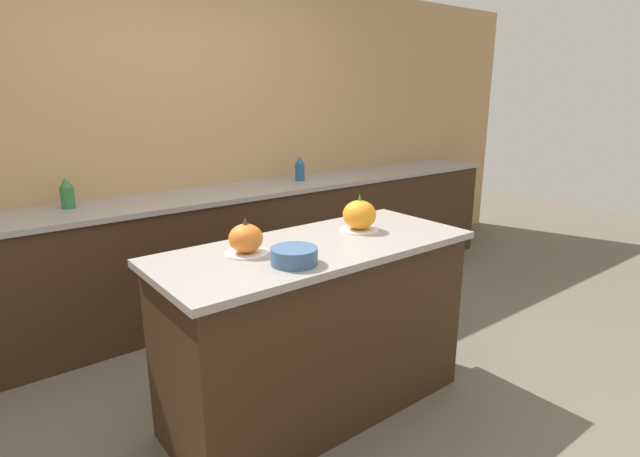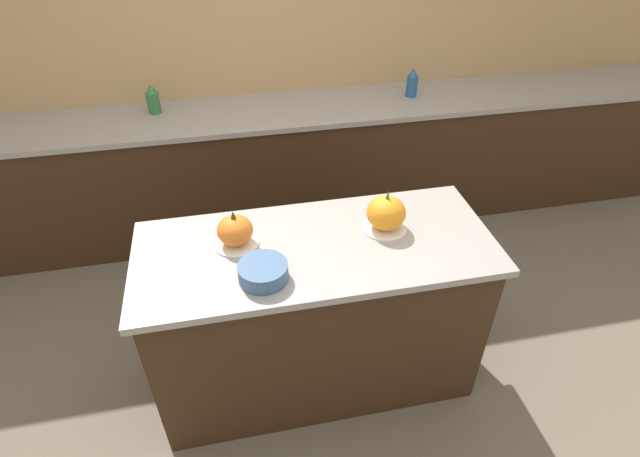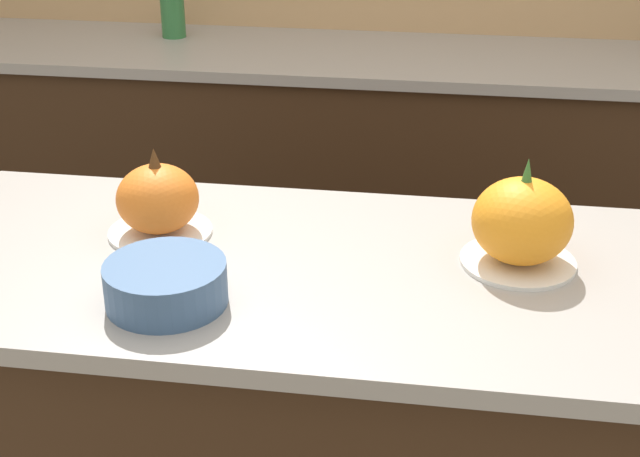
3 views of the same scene
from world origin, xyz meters
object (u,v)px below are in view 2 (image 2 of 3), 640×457
Objects in this scene: pumpkin_cake_left at (235,231)px; pumpkin_cake_right at (386,214)px; bottle_short at (412,83)px; mixing_bowl at (263,272)px; bottle_tall at (153,99)px.

pumpkin_cake_right is (0.68, -0.02, 0.01)m from pumpkin_cake_left.
bottle_short is (0.65, 1.44, 0.02)m from pumpkin_cake_right.
bottle_tall is at bearing 106.58° from mixing_bowl.
bottle_tall is 0.96× the size of bottle_short.
mixing_bowl is (0.52, -1.75, -0.06)m from bottle_tall.
bottle_short is 0.99× the size of mixing_bowl.
bottle_short reaches higher than bottle_tall.
mixing_bowl is (0.09, -0.25, -0.03)m from pumpkin_cake_left.
bottle_short is 2.08m from mixing_bowl.
pumpkin_cake_left is 0.96× the size of pumpkin_cake_right.
bottle_tall is 1.76m from bottle_short.
pumpkin_cake_left is 1.03× the size of bottle_tall.
pumpkin_cake_left is 1.56m from bottle_tall.
pumpkin_cake_left is 0.68m from pumpkin_cake_right.
pumpkin_cake_left is 0.99× the size of bottle_short.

